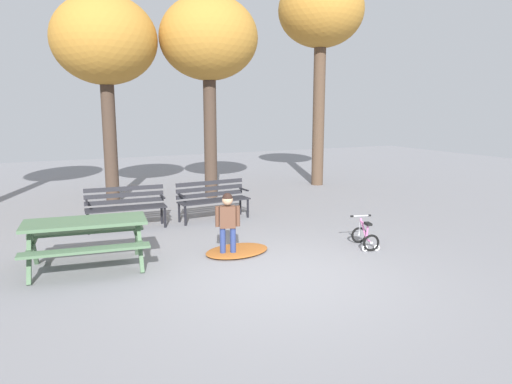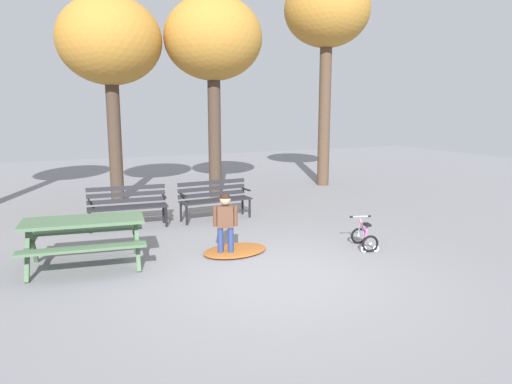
% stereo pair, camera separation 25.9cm
% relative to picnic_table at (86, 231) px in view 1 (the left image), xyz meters
% --- Properties ---
extents(ground, '(36.00, 36.00, 0.00)m').
position_rel_picnic_table_xyz_m(ground, '(2.48, -1.64, -0.59)').
color(ground, gray).
extents(picnic_table, '(1.96, 1.56, 0.79)m').
position_rel_picnic_table_xyz_m(picnic_table, '(0.00, 0.00, 0.00)').
color(picnic_table, '#4C6B4C').
rests_on(picnic_table, ground).
extents(park_bench_far_left, '(1.63, 0.58, 0.85)m').
position_rel_picnic_table_xyz_m(park_bench_far_left, '(1.03, 2.26, -0.08)').
color(park_bench_far_left, '#232328').
rests_on(park_bench_far_left, ground).
extents(park_bench_left, '(1.63, 0.56, 0.85)m').
position_rel_picnic_table_xyz_m(park_bench_left, '(2.92, 2.22, -0.08)').
color(park_bench_left, '#232328').
rests_on(park_bench_left, ground).
extents(child_standing, '(0.39, 0.24, 1.08)m').
position_rel_picnic_table_xyz_m(child_standing, '(2.19, -0.39, 0.04)').
color(child_standing, navy).
rests_on(child_standing, ground).
extents(kids_bicycle, '(0.48, 0.62, 0.54)m').
position_rel_picnic_table_xyz_m(kids_bicycle, '(4.59, -0.98, -0.39)').
color(kids_bicycle, black).
rests_on(kids_bicycle, ground).
extents(leaf_pile, '(1.29, 1.01, 0.07)m').
position_rel_picnic_table_xyz_m(leaf_pile, '(2.41, -0.28, -0.56)').
color(leaf_pile, '#9E5623').
rests_on(leaf_pile, ground).
extents(tree_left, '(2.60, 2.60, 5.21)m').
position_rel_picnic_table_xyz_m(tree_left, '(1.24, 5.17, 3.45)').
color(tree_left, '#423328').
rests_on(tree_left, ground).
extents(tree_center, '(2.60, 2.60, 5.36)m').
position_rel_picnic_table_xyz_m(tree_center, '(3.84, 4.75, 3.60)').
color(tree_center, '#423328').
rests_on(tree_center, ground).
extents(tree_right, '(2.60, 2.60, 6.45)m').
position_rel_picnic_table_xyz_m(tree_right, '(7.65, 5.23, 4.63)').
color(tree_right, brown).
rests_on(tree_right, ground).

